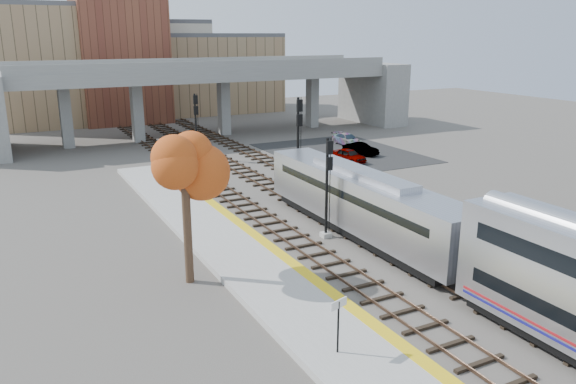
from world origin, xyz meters
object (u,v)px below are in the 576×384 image
car_b (361,149)px  tree (184,165)px  car_c (347,139)px  signal_mast_mid (298,143)px  signal_mast_near (327,191)px  locomotive (361,202)px  signal_mast_far (196,128)px  car_a (349,155)px

car_b → tree: bearing=-162.5°
car_b → car_c: car_b is taller
signal_mast_mid → car_c: (14.02, 13.91, -3.16)m
signal_mast_near → car_c: signal_mast_near is taller
tree → car_b: tree is taller
signal_mast_near → signal_mast_mid: size_ratio=0.85×
car_c → signal_mast_mid: bearing=-137.9°
locomotive → car_b: bearing=55.5°
locomotive → signal_mast_mid: bearing=80.6°
locomotive → tree: bearing=-171.7°
signal_mast_far → tree: bearing=-109.3°
signal_mast_near → tree: size_ratio=0.76×
signal_mast_near → signal_mast_mid: signal_mast_mid is taller
car_c → tree: bearing=-137.9°
tree → car_a: (23.06, 19.96, -5.55)m
car_a → signal_mast_far: bearing=139.7°
locomotive → car_b: 24.97m
car_a → tree: bearing=-148.2°
locomotive → car_a: locomotive is taller
locomotive → signal_mast_far: (-2.10, 26.25, 1.03)m
car_c → locomotive: bearing=-124.3°
tree → car_c: tree is taller
locomotive → car_c: size_ratio=4.29×
signal_mast_near → car_b: size_ratio=1.63×
car_c → signal_mast_far: bearing=176.5°
signal_mast_mid → signal_mast_far: 14.76m
signal_mast_near → signal_mast_far: 25.56m
car_a → car_c: 9.16m
car_b → locomotive: bearing=-147.6°
signal_mast_mid → tree: bearing=-135.2°
signal_mast_far → locomotive: bearing=-85.4°
car_b → car_c: bearing=47.9°
tree → car_c: 39.73m
signal_mast_near → locomotive: bearing=-18.2°
signal_mast_far → car_b: signal_mast_far is taller
car_a → car_c: (4.85, 7.77, -0.02)m
signal_mast_far → car_b: bearing=-19.4°
car_a → signal_mast_mid: bearing=-155.3°
signal_mast_far → car_b: 17.41m
signal_mast_near → car_b: signal_mast_near is taller
signal_mast_mid → car_a: size_ratio=1.93×
signal_mast_far → signal_mast_mid: bearing=-73.9°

